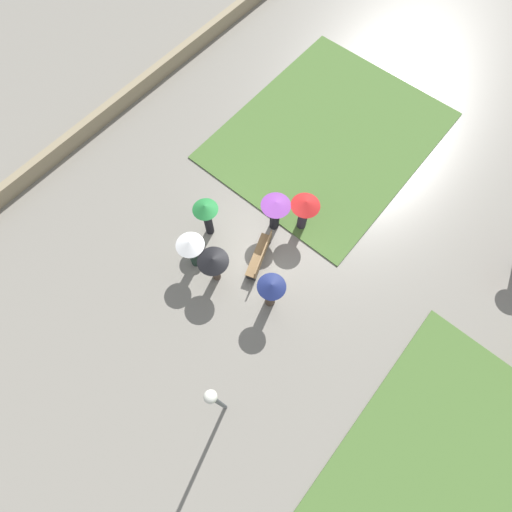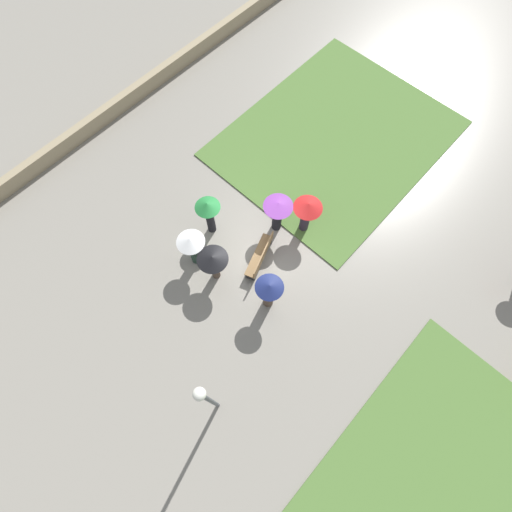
{
  "view_description": "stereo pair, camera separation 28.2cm",
  "coord_description": "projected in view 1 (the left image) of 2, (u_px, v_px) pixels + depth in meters",
  "views": [
    {
      "loc": [
        5.12,
        4.15,
        14.2
      ],
      "look_at": [
        0.75,
        0.49,
        0.96
      ],
      "focal_mm": 28.0,
      "sensor_mm": 36.0,
      "label": 1
    },
    {
      "loc": [
        4.93,
        4.36,
        14.2
      ],
      "look_at": [
        0.75,
        0.49,
        0.96
      ],
      "focal_mm": 28.0,
      "sensor_mm": 36.0,
      "label": 2
    }
  ],
  "objects": [
    {
      "name": "ground_plane",
      "position": [
        259.0,
        245.0,
        15.65
      ],
      "size": [
        90.0,
        90.0,
        0.0
      ],
      "primitive_type": "plane",
      "color": "gray"
    },
    {
      "name": "lawn_patch_near",
      "position": [
        329.0,
        135.0,
        17.75
      ],
      "size": [
        9.81,
        7.93,
        0.06
      ],
      "color": "#4C7033",
      "rests_on": "ground_plane"
    },
    {
      "name": "parapet_wall",
      "position": [
        98.0,
        119.0,
        17.68
      ],
      "size": [
        45.0,
        0.35,
        0.73
      ],
      "color": "gray",
      "rests_on": "ground_plane"
    },
    {
      "name": "park_bench",
      "position": [
        260.0,
        255.0,
        14.96
      ],
      "size": [
        1.88,
        1.02,
        0.9
      ],
      "rotation": [
        0.0,
        0.0,
        0.35
      ],
      "color": "brown",
      "rests_on": "ground_plane"
    },
    {
      "name": "lamp_post",
      "position": [
        217.0,
        401.0,
        10.41
      ],
      "size": [
        0.32,
        0.32,
        4.97
      ],
      "color": "#474C51",
      "rests_on": "ground_plane"
    },
    {
      "name": "crowd_person_red",
      "position": [
        305.0,
        209.0,
        14.73
      ],
      "size": [
        1.09,
        1.09,
        1.87
      ],
      "rotation": [
        0.0,
        0.0,
        3.64
      ],
      "color": "#2D2333",
      "rests_on": "ground_plane"
    },
    {
      "name": "crowd_person_white",
      "position": [
        191.0,
        248.0,
        14.15
      ],
      "size": [
        1.02,
        1.02,
        1.84
      ],
      "rotation": [
        0.0,
        0.0,
        3.91
      ],
      "color": "#1E3328",
      "rests_on": "ground_plane"
    },
    {
      "name": "crowd_person_navy",
      "position": [
        271.0,
        291.0,
        13.61
      ],
      "size": [
        0.99,
        0.99,
        1.89
      ],
      "rotation": [
        0.0,
        0.0,
        4.2
      ],
      "color": "#47382D",
      "rests_on": "ground_plane"
    },
    {
      "name": "crowd_person_purple",
      "position": [
        275.0,
        209.0,
        14.79
      ],
      "size": [
        1.12,
        1.12,
        1.82
      ],
      "rotation": [
        0.0,
        0.0,
        1.56
      ],
      "color": "black",
      "rests_on": "ground_plane"
    },
    {
      "name": "crowd_person_black",
      "position": [
        214.0,
        264.0,
        13.91
      ],
      "size": [
        1.11,
        1.11,
        1.73
      ],
      "rotation": [
        0.0,
        0.0,
        5.84
      ],
      "color": "#47382D",
      "rests_on": "ground_plane"
    },
    {
      "name": "crowd_person_green",
      "position": [
        206.0,
        213.0,
        14.59
      ],
      "size": [
        0.94,
        0.94,
        1.99
      ],
      "rotation": [
        0.0,
        0.0,
        0.85
      ],
      "color": "black",
      "rests_on": "ground_plane"
    }
  ]
}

